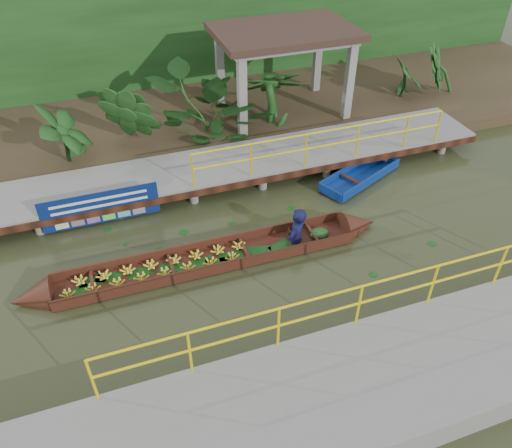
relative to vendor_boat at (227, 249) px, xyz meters
name	(u,v)px	position (x,y,z in m)	size (l,w,h in m)	color
ground	(262,256)	(0.81, -0.19, -0.31)	(80.00, 80.00, 0.00)	#2D351A
land_strip	(189,114)	(0.81, 7.31, -0.09)	(30.00, 8.00, 0.45)	#352A1A
far_dock	(222,167)	(0.82, 3.24, 0.17)	(16.00, 2.06, 1.66)	gray
near_dock	(394,380)	(1.81, -4.39, -0.01)	(18.00, 2.40, 1.73)	gray
pavilion	(284,41)	(3.81, 6.11, 2.51)	(4.40, 3.00, 3.00)	gray
foliage_backdrop	(169,40)	(0.81, 9.81, 1.69)	(30.00, 0.80, 4.00)	#153912
vendor_boat	(227,249)	(0.00, 0.00, 0.00)	(8.76, 1.01, 2.25)	#3B1B10
moored_blue_boat	(375,166)	(5.30, 2.28, -0.18)	(3.21, 2.04, 0.75)	navy
blue_banner	(101,207)	(-2.63, 2.29, 0.25)	(2.93, 0.04, 0.91)	navy
tropical_plants	(271,104)	(3.03, 5.11, 0.92)	(14.25, 1.25, 1.57)	#153912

